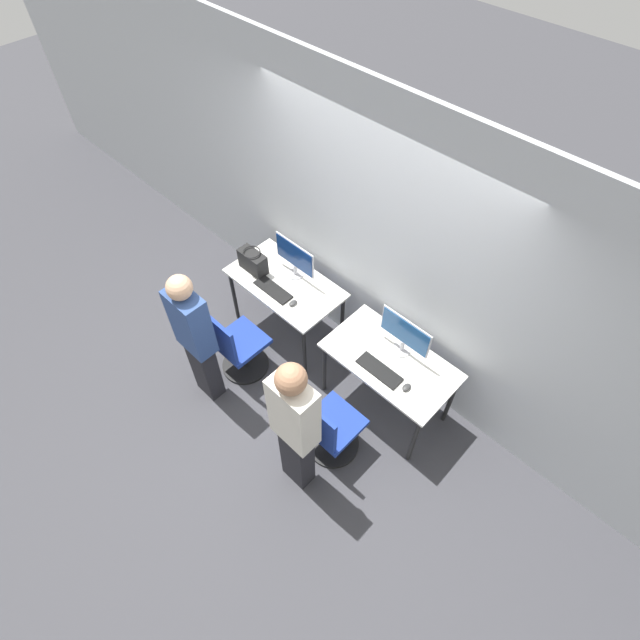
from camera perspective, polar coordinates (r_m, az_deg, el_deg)
ground_plane at (r=5.08m, az=-1.02°, el=-7.25°), size 20.00×20.00×0.00m
wall_back at (r=4.37m, az=5.91°, el=8.80°), size 12.00×0.05×2.80m
desk_left at (r=4.98m, az=-3.97°, el=3.67°), size 1.16×0.65×0.76m
monitor_left at (r=4.82m, az=-2.91°, el=7.15°), size 0.50×0.17×0.41m
keyboard_left at (r=4.84m, az=-5.39°, el=3.46°), size 0.42×0.15×0.02m
mouse_left at (r=4.70m, az=-3.09°, el=1.93°), size 0.06×0.09×0.03m
office_chair_left at (r=4.95m, az=-9.41°, el=-3.19°), size 0.48×0.48×0.89m
person_left at (r=4.46m, az=-14.09°, el=-1.84°), size 0.36×0.21×1.60m
desk_right at (r=4.44m, az=7.97°, el=-5.17°), size 1.16×0.65×0.76m
monitor_right at (r=4.26m, az=9.67°, el=-1.59°), size 0.50×0.17×0.41m
keyboard_right at (r=4.28m, az=6.79°, el=-5.72°), size 0.42×0.15×0.02m
mouse_right at (r=4.21m, az=9.87°, el=-7.60°), size 0.06×0.09×0.03m
office_chair_right at (r=4.43m, az=1.09°, el=-12.47°), size 0.48×0.48×0.89m
person_right at (r=3.81m, az=-2.89°, el=-11.99°), size 0.36×0.22×1.70m
handbag at (r=4.98m, az=-7.68°, el=6.68°), size 0.30×0.18×0.25m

